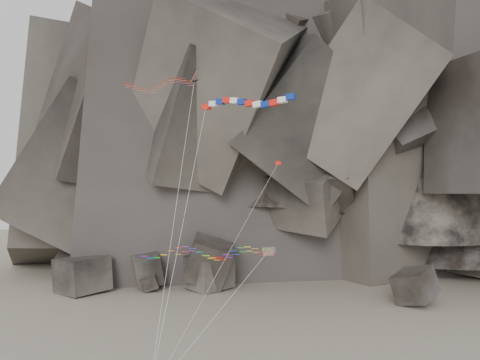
% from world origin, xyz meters
% --- Properties ---
extents(headland, '(110.00, 70.00, 84.00)m').
position_xyz_m(headland, '(0.00, 70.00, 42.00)').
color(headland, '#5C554B').
rests_on(headland, ground).
extents(boulder_field, '(68.10, 17.50, 9.96)m').
position_xyz_m(boulder_field, '(-14.76, 33.46, 2.72)').
color(boulder_field, '#47423F').
rests_on(boulder_field, ground).
extents(delta_kite, '(9.16, 15.72, 28.37)m').
position_xyz_m(delta_kite, '(-7.96, 6.04, 28.58)').
color(delta_kite, red).
rests_on(delta_kite, ground).
extents(banner_kite, '(10.57, 11.56, 24.38)m').
position_xyz_m(banner_kite, '(2.90, 0.71, 25.27)').
color(banner_kite, red).
rests_on(banner_kite, ground).
extents(parafoil_kite, '(13.68, 11.65, 10.11)m').
position_xyz_m(parafoil_kite, '(-1.81, 2.14, 11.11)').
color(parafoil_kite, '#BAD00B').
rests_on(parafoil_kite, ground).
extents(pennant_kite, '(8.71, 13.21, 18.38)m').
position_xyz_m(pennant_kite, '(3.63, 1.44, 15.79)').
color(pennant_kite, red).
rests_on(pennant_kite, ground).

